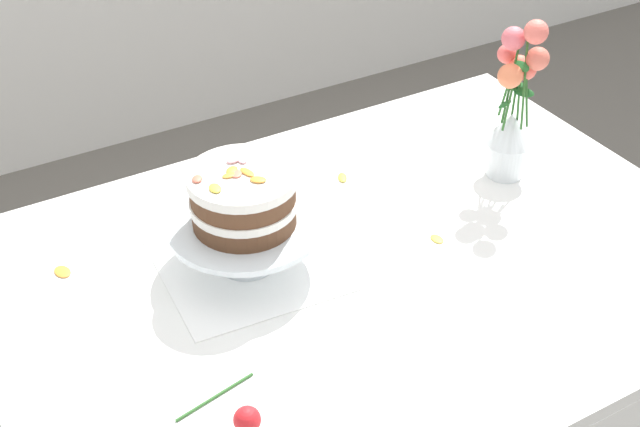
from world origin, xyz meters
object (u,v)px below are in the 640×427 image
Objects in this scene: dining_table at (369,304)px; fallen_rose at (246,419)px; layer_cake at (243,198)px; cake_stand at (245,229)px; flower_vase at (513,111)px.

dining_table is 0.45m from fallen_rose.
fallen_rose is (-0.18, -0.36, -0.13)m from layer_cake.
fallen_rose is at bearing -116.30° from layer_cake.
fallen_rose is (-0.18, -0.36, -0.06)m from cake_stand.
dining_table is 4.83× the size of cake_stand.
flower_vase is (0.42, 0.12, 0.25)m from dining_table.
cake_stand reaches higher than fallen_rose.
layer_cake is 0.54× the size of flower_vase.
cake_stand is at bearing 63.69° from fallen_rose.
flower_vase is (0.62, -0.00, 0.08)m from cake_stand.
layer_cake is 0.62m from flower_vase.
layer_cake reaches higher than cake_stand.
layer_cake is (-0.00, 0.00, 0.07)m from cake_stand.
dining_table is 9.52× the size of fallen_rose.
cake_stand is (-0.20, 0.12, 0.17)m from dining_table.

